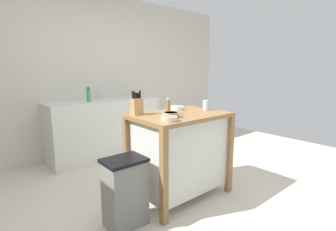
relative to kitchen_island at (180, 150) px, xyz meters
The scene contains 13 objects.
ground_plane 0.56m from the kitchen_island, 124.86° to the right, with size 6.83×6.83×0.00m, color beige.
wall_back 2.23m from the kitchen_island, 93.11° to the left, with size 5.83×0.10×2.60m, color beige.
kitchen_island is the anchor object (origin of this frame).
knife_block 0.68m from the kitchen_island, 148.13° to the left, with size 0.11×0.09×0.25m.
bowl_ceramic_wide 0.60m from the kitchen_island, 146.83° to the right, with size 0.15×0.15×0.04m.
bowl_ceramic_small 0.50m from the kitchen_island, 155.52° to the right, with size 0.17×0.17×0.05m.
bowl_stoneware_deep 0.50m from the kitchen_island, 55.34° to the left, with size 0.15×0.15×0.05m.
drinking_cup 0.61m from the kitchen_island, ahead, with size 0.07×0.07×0.11m.
pepper_grinder 0.51m from the kitchen_island, 166.75° to the left, with size 0.04×0.04×0.17m.
trash_bin 0.78m from the kitchen_island, behind, with size 0.36×0.28×0.63m.
sink_counter 1.74m from the kitchen_island, 91.37° to the left, with size 1.74×0.60×0.91m.
sink_faucet 1.94m from the kitchen_island, 91.26° to the left, with size 0.02×0.02×0.22m.
bottle_dish_soap 1.80m from the kitchen_island, 99.94° to the left, with size 0.06×0.06×0.22m.
Camera 1 is at (-1.66, -1.74, 1.39)m, focal length 26.47 mm.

